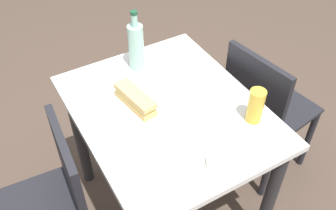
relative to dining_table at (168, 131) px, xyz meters
name	(u,v)px	position (x,y,z in m)	size (l,w,h in m)	color
ground_plane	(168,205)	(0.00, 0.00, -0.62)	(8.00, 8.00, 0.00)	#47382D
dining_table	(168,131)	(0.00, 0.00, 0.00)	(0.93, 0.75, 0.76)	silver
chair_far	(262,108)	(0.01, 0.57, -0.12)	(0.45, 0.45, 0.86)	black
chair_near	(53,203)	(0.02, -0.57, -0.12)	(0.43, 0.43, 0.86)	black
plate_near	(136,106)	(-0.07, -0.12, 0.15)	(0.26, 0.26, 0.01)	silver
baguette_sandwich_near	(135,99)	(-0.07, -0.12, 0.19)	(0.23, 0.10, 0.07)	tan
knife_near	(145,97)	(-0.10, -0.06, 0.16)	(0.18, 0.03, 0.01)	silver
water_bottle	(136,46)	(-0.33, 0.02, 0.26)	(0.07, 0.07, 0.30)	#99C6B7
beer_glass	(256,106)	(0.24, 0.28, 0.22)	(0.07, 0.07, 0.16)	gold
olive_bowl	(218,161)	(0.35, 0.01, 0.16)	(0.08, 0.08, 0.03)	silver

